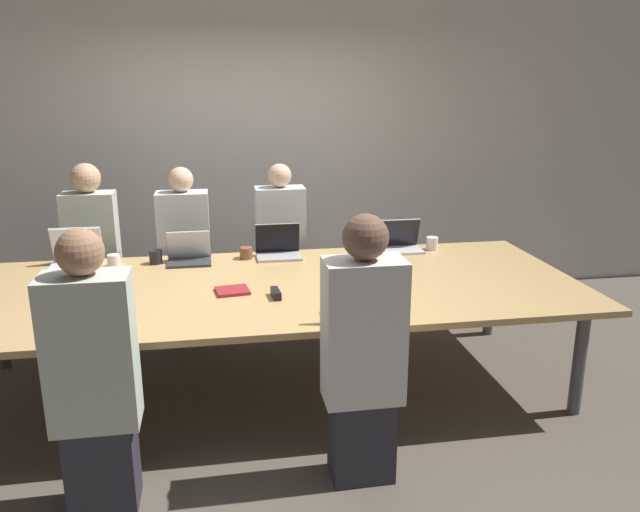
{
  "coord_description": "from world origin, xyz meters",
  "views": [
    {
      "loc": [
        -0.3,
        -3.86,
        2.03
      ],
      "look_at": [
        0.37,
        0.1,
        0.89
      ],
      "focal_mm": 35.0,
      "sensor_mm": 36.0,
      "label": 1
    }
  ],
  "objects_px": {
    "laptop_far_center": "(278,247)",
    "stapler": "(276,293)",
    "bottle_near_midright": "(391,294)",
    "laptop_far_right": "(398,242)",
    "person_far_center": "(281,250)",
    "person_far_left": "(93,255)",
    "laptop_near_left": "(102,323)",
    "laptop_far_midleft": "(189,253)",
    "person_far_midleft": "(185,257)",
    "laptop_far_left": "(76,255)",
    "cup_far_midleft": "(156,257)",
    "person_near_midright": "(363,355)",
    "cup_far_center": "(246,253)",
    "cup_far_left": "(114,261)",
    "person_near_left": "(94,379)",
    "laptop_near_midright": "(353,308)",
    "cup_far_right": "(432,243)"
  },
  "relations": [
    {
      "from": "laptop_far_right",
      "to": "cup_far_midleft",
      "type": "bearing_deg",
      "value": -178.22
    },
    {
      "from": "laptop_far_midleft",
      "to": "laptop_far_left",
      "type": "bearing_deg",
      "value": 175.41
    },
    {
      "from": "person_far_midleft",
      "to": "cup_far_midleft",
      "type": "distance_m",
      "value": 0.46
    },
    {
      "from": "laptop_far_left",
      "to": "cup_far_right",
      "type": "bearing_deg",
      "value": -0.58
    },
    {
      "from": "stapler",
      "to": "laptop_far_center",
      "type": "bearing_deg",
      "value": 78.64
    },
    {
      "from": "cup_far_center",
      "to": "stapler",
      "type": "xyz_separation_m",
      "value": [
        0.13,
        -0.89,
        -0.02
      ]
    },
    {
      "from": "laptop_far_right",
      "to": "person_near_midright",
      "type": "bearing_deg",
      "value": -111.69
    },
    {
      "from": "laptop_far_right",
      "to": "cup_far_center",
      "type": "distance_m",
      "value": 1.18
    },
    {
      "from": "laptop_far_midleft",
      "to": "laptop_far_center",
      "type": "bearing_deg",
      "value": 3.77
    },
    {
      "from": "laptop_near_midright",
      "to": "person_far_center",
      "type": "bearing_deg",
      "value": -83.36
    },
    {
      "from": "laptop_near_midright",
      "to": "laptop_far_right",
      "type": "bearing_deg",
      "value": -115.85
    },
    {
      "from": "laptop_near_midright",
      "to": "person_near_left",
      "type": "relative_size",
      "value": 0.23
    },
    {
      "from": "bottle_near_midright",
      "to": "cup_far_left",
      "type": "distance_m",
      "value": 2.07
    },
    {
      "from": "person_far_midleft",
      "to": "stapler",
      "type": "bearing_deg",
      "value": -64.93
    },
    {
      "from": "person_far_left",
      "to": "laptop_near_left",
      "type": "xyz_separation_m",
      "value": [
        0.36,
        -1.8,
        0.11
      ]
    },
    {
      "from": "bottle_near_midright",
      "to": "cup_far_center",
      "type": "relative_size",
      "value": 2.28
    },
    {
      "from": "laptop_far_midleft",
      "to": "person_near_midright",
      "type": "bearing_deg",
      "value": -61.41
    },
    {
      "from": "laptop_far_midleft",
      "to": "person_far_midleft",
      "type": "distance_m",
      "value": 0.43
    },
    {
      "from": "laptop_far_right",
      "to": "person_far_midleft",
      "type": "xyz_separation_m",
      "value": [
        -1.64,
        0.35,
        -0.14
      ]
    },
    {
      "from": "laptop_far_left",
      "to": "person_far_left",
      "type": "relative_size",
      "value": 0.25
    },
    {
      "from": "cup_far_center",
      "to": "person_far_midleft",
      "type": "relative_size",
      "value": 0.07
    },
    {
      "from": "cup_far_center",
      "to": "laptop_far_left",
      "type": "relative_size",
      "value": 0.26
    },
    {
      "from": "person_far_center",
      "to": "person_near_left",
      "type": "bearing_deg",
      "value": -116.98
    },
    {
      "from": "cup_far_center",
      "to": "laptop_far_midleft",
      "type": "xyz_separation_m",
      "value": [
        -0.41,
        -0.03,
        0.03
      ]
    },
    {
      "from": "laptop_near_midright",
      "to": "stapler",
      "type": "bearing_deg",
      "value": -48.37
    },
    {
      "from": "person_far_center",
      "to": "person_far_left",
      "type": "xyz_separation_m",
      "value": [
        -1.49,
        0.0,
        0.03
      ]
    },
    {
      "from": "cup_far_midleft",
      "to": "person_near_left",
      "type": "height_order",
      "value": "person_near_left"
    },
    {
      "from": "person_near_midright",
      "to": "bottle_near_midright",
      "type": "xyz_separation_m",
      "value": [
        0.28,
        0.48,
        0.14
      ]
    },
    {
      "from": "bottle_near_midright",
      "to": "laptop_far_center",
      "type": "height_order",
      "value": "laptop_far_center"
    },
    {
      "from": "bottle_near_midright",
      "to": "cup_far_left",
      "type": "height_order",
      "value": "bottle_near_midright"
    },
    {
      "from": "person_near_midright",
      "to": "stapler",
      "type": "relative_size",
      "value": 9.28
    },
    {
      "from": "bottle_near_midright",
      "to": "laptop_far_right",
      "type": "relative_size",
      "value": 0.58
    },
    {
      "from": "laptop_far_center",
      "to": "laptop_far_left",
      "type": "xyz_separation_m",
      "value": [
        -1.45,
        0.02,
        0.01
      ]
    },
    {
      "from": "bottle_near_midright",
      "to": "laptop_far_left",
      "type": "relative_size",
      "value": 0.6
    },
    {
      "from": "laptop_far_center",
      "to": "person_far_midleft",
      "type": "xyz_separation_m",
      "value": [
        -0.71,
        0.36,
        -0.14
      ]
    },
    {
      "from": "cup_far_center",
      "to": "stapler",
      "type": "distance_m",
      "value": 0.9
    },
    {
      "from": "cup_far_midleft",
      "to": "laptop_near_left",
      "type": "xyz_separation_m",
      "value": [
        -0.17,
        -1.3,
        0.01
      ]
    },
    {
      "from": "cup_far_left",
      "to": "person_near_left",
      "type": "xyz_separation_m",
      "value": [
        0.14,
        -1.67,
        -0.1
      ]
    },
    {
      "from": "laptop_far_right",
      "to": "laptop_far_center",
      "type": "xyz_separation_m",
      "value": [
        -0.94,
        -0.02,
        0.0
      ]
    },
    {
      "from": "person_near_midright",
      "to": "person_far_left",
      "type": "distance_m",
      "value": 2.74
    },
    {
      "from": "laptop_far_right",
      "to": "person_near_left",
      "type": "distance_m",
      "value": 2.65
    },
    {
      "from": "laptop_far_center",
      "to": "person_far_left",
      "type": "relative_size",
      "value": 0.24
    },
    {
      "from": "cup_far_right",
      "to": "cup_far_left",
      "type": "distance_m",
      "value": 2.4
    },
    {
      "from": "laptop_far_right",
      "to": "laptop_far_left",
      "type": "height_order",
      "value": "laptop_far_left"
    },
    {
      "from": "laptop_near_midright",
      "to": "bottle_near_midright",
      "type": "bearing_deg",
      "value": -154.23
    },
    {
      "from": "laptop_far_right",
      "to": "person_far_midleft",
      "type": "bearing_deg",
      "value": 168.14
    },
    {
      "from": "laptop_far_right",
      "to": "laptop_near_midright",
      "type": "bearing_deg",
      "value": -115.85
    },
    {
      "from": "person_near_midright",
      "to": "laptop_near_left",
      "type": "xyz_separation_m",
      "value": [
        -1.31,
        0.37,
        0.11
      ]
    },
    {
      "from": "person_far_midleft",
      "to": "person_far_center",
      "type": "bearing_deg",
      "value": 6.54
    },
    {
      "from": "laptop_far_center",
      "to": "stapler",
      "type": "distance_m",
      "value": 0.92
    }
  ]
}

